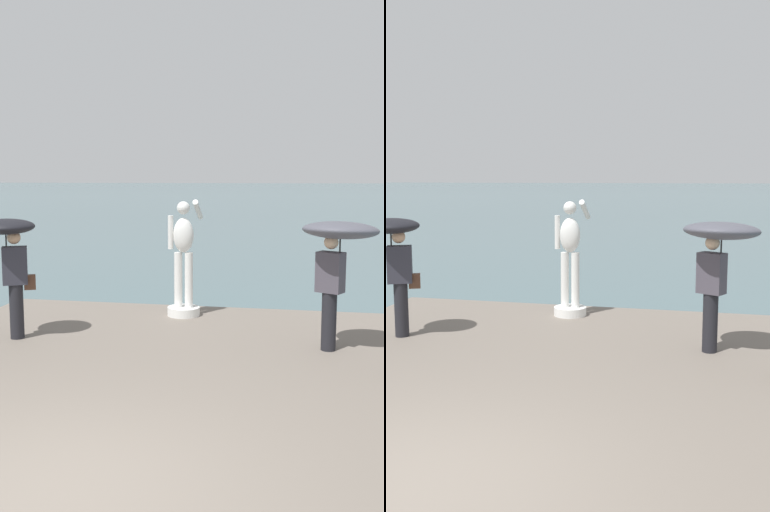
% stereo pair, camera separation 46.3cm
% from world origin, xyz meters
% --- Properties ---
extents(ground_plane, '(400.00, 400.00, 0.00)m').
position_xyz_m(ground_plane, '(0.00, 40.00, 0.00)').
color(ground_plane, '#4C666B').
extents(pier, '(7.84, 10.29, 0.40)m').
position_xyz_m(pier, '(0.00, 2.14, 0.20)').
color(pier, '#70665B').
rests_on(pier, ground).
extents(statue_white_figure, '(0.60, 0.86, 2.16)m').
position_xyz_m(statue_white_figure, '(-0.20, 6.45, 1.33)').
color(statue_white_figure, white).
rests_on(statue_white_figure, pier).
extents(onlooker_left, '(1.21, 1.21, 1.93)m').
position_xyz_m(onlooker_left, '(-2.57, 4.37, 1.88)').
color(onlooker_left, black).
rests_on(onlooker_left, pier).
extents(onlooker_right, '(1.49, 1.49, 1.96)m').
position_xyz_m(onlooker_right, '(2.47, 4.62, 1.98)').
color(onlooker_right, black).
rests_on(onlooker_right, pier).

